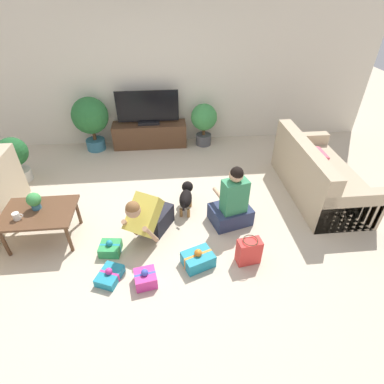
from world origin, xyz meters
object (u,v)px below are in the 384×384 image
(tv_console, at_px, (150,135))
(potted_plant_back_right, at_px, (204,120))
(gift_box_a, at_px, (145,278))
(mug, at_px, (16,216))
(person_kneeling, at_px, (149,217))
(dog, at_px, (186,196))
(gift_box_d, at_px, (110,275))
(potted_plant_corner_left, at_px, (14,156))
(coffee_table, at_px, (39,215))
(person_sitting, at_px, (232,204))
(gift_box_c, at_px, (198,259))
(tv, at_px, (148,110))
(tabletop_plant, at_px, (34,200))
(sofa_right, at_px, (317,177))
(gift_box_b, at_px, (110,248))
(gift_bag_a, at_px, (249,251))
(potted_plant_back_left, at_px, (91,118))

(tv_console, distance_m, potted_plant_back_right, 1.09)
(gift_box_a, bearing_deg, mug, 154.27)
(person_kneeling, height_order, dog, person_kneeling)
(dog, height_order, gift_box_d, dog)
(potted_plant_corner_left, relative_size, dog, 1.29)
(coffee_table, relative_size, person_sitting, 0.96)
(coffee_table, distance_m, gift_box_d, 1.20)
(gift_box_c, bearing_deg, tv, 100.87)
(coffee_table, relative_size, potted_plant_corner_left, 1.15)
(potted_plant_back_right, bearing_deg, mug, -134.83)
(person_kneeling, height_order, mug, person_kneeling)
(potted_plant_corner_left, height_order, potted_plant_back_right, potted_plant_back_right)
(dog, distance_m, tabletop_plant, 1.94)
(potted_plant_back_right, height_order, mug, potted_plant_back_right)
(gift_box_a, xyz_separation_m, gift_box_c, (0.60, 0.21, 0.01))
(potted_plant_back_right, relative_size, gift_box_d, 2.23)
(tv, height_order, gift_box_d, tv)
(sofa_right, bearing_deg, potted_plant_corner_left, 80.14)
(tabletop_plant, bearing_deg, tv, 61.28)
(coffee_table, height_order, tabletop_plant, tabletop_plant)
(coffee_table, distance_m, gift_box_c, 2.02)
(gift_box_c, bearing_deg, person_kneeling, 136.44)
(dog, height_order, tabletop_plant, tabletop_plant)
(person_kneeling, distance_m, gift_box_d, 0.83)
(tabletop_plant, bearing_deg, potted_plant_corner_left, 119.46)
(gift_box_b, xyz_separation_m, gift_bag_a, (1.64, -0.30, 0.10))
(dog, height_order, gift_bag_a, dog)
(tv, height_order, person_sitting, tv)
(tv, distance_m, potted_plant_corner_left, 2.37)
(person_kneeling, bearing_deg, coffee_table, -153.50)
(sofa_right, distance_m, gift_box_c, 2.34)
(mug, bearing_deg, dog, 14.96)
(gift_box_c, bearing_deg, coffee_table, 161.89)
(tv, bearing_deg, potted_plant_corner_left, -153.72)
(coffee_table, relative_size, gift_bag_a, 2.46)
(tv, height_order, mug, tv)
(coffee_table, height_order, gift_box_c, coffee_table)
(tv, bearing_deg, gift_bag_a, -69.11)
(potted_plant_back_left, bearing_deg, potted_plant_back_right, 0.00)
(potted_plant_back_right, height_order, gift_box_c, potted_plant_back_right)
(potted_plant_corner_left, relative_size, gift_box_a, 2.79)
(gift_bag_a, bearing_deg, coffee_table, 165.81)
(sofa_right, height_order, mug, sofa_right)
(potted_plant_back_left, xyz_separation_m, tabletop_plant, (-0.27, -2.37, -0.07))
(coffee_table, relative_size, tv, 0.75)
(gift_box_d, bearing_deg, gift_box_a, -13.66)
(tv, distance_m, potted_plant_back_left, 1.06)
(person_kneeling, xyz_separation_m, gift_box_d, (-0.44, -0.65, -0.27))
(potted_plant_back_left, xyz_separation_m, dog, (1.60, -2.02, -0.40))
(tv, distance_m, mug, 3.02)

